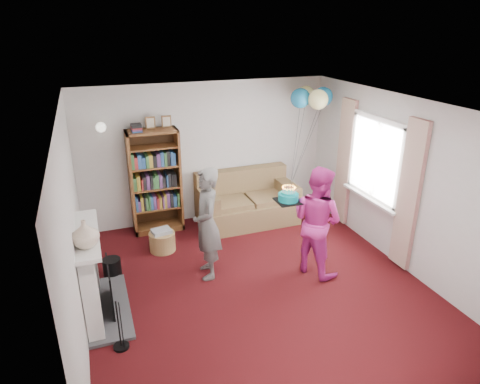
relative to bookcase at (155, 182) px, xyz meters
name	(u,v)px	position (x,y,z in m)	size (l,w,h in m)	color
ground	(257,287)	(0.98, -2.30, -0.88)	(5.00, 5.00, 0.00)	#370B08
wall_back	(206,152)	(0.98, 0.21, 0.37)	(4.50, 0.02, 2.50)	silver
wall_left	(72,232)	(-1.28, -2.30, 0.37)	(0.02, 5.00, 2.50)	silver
wall_right	(403,184)	(3.24, -2.30, 0.37)	(0.02, 5.00, 2.50)	silver
ceiling	(261,107)	(0.98, -2.30, 1.62)	(4.50, 5.00, 0.01)	white
fireplace	(95,277)	(-1.11, -2.11, -0.37)	(0.55, 1.80, 1.12)	#3F3F42
window_bay	(374,174)	(3.18, -1.70, 0.32)	(0.14, 2.02, 2.20)	white
wall_sconce	(101,127)	(-0.77, 0.06, 1.00)	(0.16, 0.23, 0.16)	gold
bookcase	(155,182)	(0.00, 0.00, 0.00)	(0.85, 0.42, 2.00)	#472B14
sofa	(246,203)	(1.59, -0.23, -0.54)	(1.75, 0.93, 0.93)	olive
wicker_basket	(162,241)	(-0.07, -0.82, -0.72)	(0.41, 0.41, 0.37)	#A37A4C
person_striped	(207,224)	(0.43, -1.75, -0.07)	(0.59, 0.39, 1.63)	black
person_magenta	(317,221)	(1.94, -2.17, -0.08)	(0.78, 0.61, 1.61)	#C42787
birthday_cake	(288,197)	(1.53, -2.04, 0.29)	(0.34, 0.34, 0.22)	black
balloons	(312,97)	(2.73, -0.38, 1.34)	(0.79, 0.78, 1.72)	#3F3F3F
mantel_vase	(85,234)	(-1.14, -2.45, 0.40)	(0.30, 0.30, 0.31)	beige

